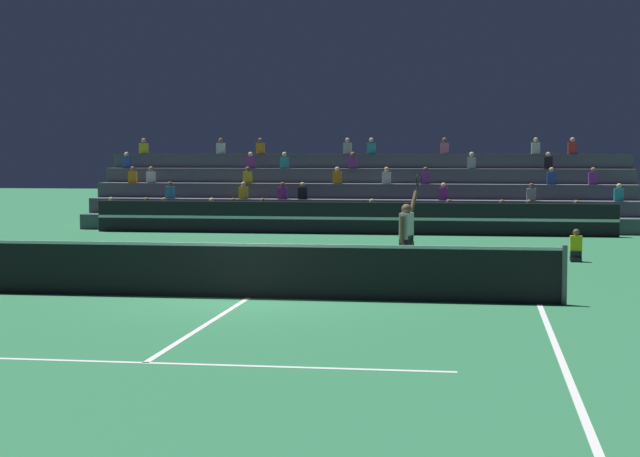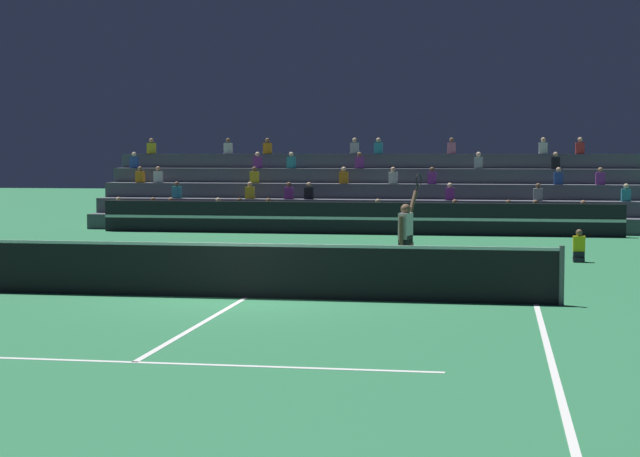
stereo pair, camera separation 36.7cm
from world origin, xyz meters
TOP-DOWN VIEW (x-y plane):
  - ground_plane at (0.00, 0.00)m, footprint 120.00×120.00m
  - court_lines at (0.00, 0.00)m, footprint 11.10×23.90m
  - tennis_net at (0.00, 0.00)m, footprint 12.00×0.10m
  - sponsor_banner_wall at (0.00, 16.45)m, footprint 18.00×0.26m
  - bleacher_stand at (-0.01, 20.25)m, footprint 20.11×4.75m
  - ball_kid_courtside at (6.86, 8.02)m, footprint 0.30×0.36m
  - tennis_player at (2.87, 2.76)m, footprint 0.53×1.15m
  - tennis_ball at (0.32, 10.25)m, footprint 0.07×0.07m

SIDE VIEW (x-z plane):
  - ground_plane at x=0.00m, z-range 0.00..0.00m
  - court_lines at x=0.00m, z-range 0.00..0.01m
  - tennis_ball at x=0.32m, z-range 0.00..0.07m
  - ball_kid_courtside at x=6.86m, z-range -0.09..0.75m
  - tennis_net at x=0.00m, z-range -0.01..1.09m
  - sponsor_banner_wall at x=0.00m, z-range 0.00..1.10m
  - tennis_player at x=2.87m, z-range -0.22..2.19m
  - bleacher_stand at x=-0.01m, z-range -0.67..2.71m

